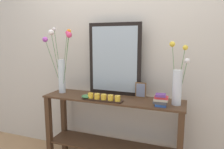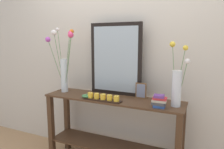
{
  "view_description": "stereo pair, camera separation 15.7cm",
  "coord_description": "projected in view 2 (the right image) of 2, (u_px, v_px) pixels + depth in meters",
  "views": [
    {
      "loc": [
        0.74,
        -2.0,
        1.43
      ],
      "look_at": [
        0.0,
        0.0,
        1.07
      ],
      "focal_mm": 33.28,
      "sensor_mm": 36.0,
      "label": 1
    },
    {
      "loc": [
        0.89,
        -1.95,
        1.43
      ],
      "look_at": [
        0.0,
        0.0,
        1.07
      ],
      "focal_mm": 33.28,
      "sensor_mm": 36.0,
      "label": 2
    }
  ],
  "objects": [
    {
      "name": "console_table",
      "position": [
        112.0,
        125.0,
        2.26
      ],
      "size": [
        1.51,
        0.38,
        0.82
      ],
      "color": "#472D1C",
      "rests_on": "ground"
    },
    {
      "name": "picture_frame_small",
      "position": [
        141.0,
        91.0,
        2.18
      ],
      "size": [
        0.12,
        0.01,
        0.17
      ],
      "color": "brown",
      "rests_on": "console_table"
    },
    {
      "name": "book_stack",
      "position": [
        159.0,
        101.0,
        1.89
      ],
      "size": [
        0.14,
        0.1,
        0.12
      ],
      "color": "#2D519E",
      "rests_on": "console_table"
    },
    {
      "name": "candle_tray",
      "position": [
        103.0,
        98.0,
        2.11
      ],
      "size": [
        0.39,
        0.09,
        0.07
      ],
      "color": "black",
      "rests_on": "console_table"
    },
    {
      "name": "vase_right",
      "position": [
        177.0,
        83.0,
        1.91
      ],
      "size": [
        0.2,
        0.17,
        0.6
      ],
      "color": "silver",
      "rests_on": "console_table"
    },
    {
      "name": "tall_vase_left",
      "position": [
        63.0,
        64.0,
        2.42
      ],
      "size": [
        0.33,
        0.29,
        0.75
      ],
      "color": "silver",
      "rests_on": "console_table"
    },
    {
      "name": "mirror_leaning",
      "position": [
        116.0,
        59.0,
        2.3
      ],
      "size": [
        0.6,
        0.03,
        0.8
      ],
      "color": "black",
      "rests_on": "console_table"
    },
    {
      "name": "wall_back",
      "position": [
        123.0,
        47.0,
        2.4
      ],
      "size": [
        6.4,
        0.08,
        2.7
      ],
      "primitive_type": "cube",
      "color": "beige",
      "rests_on": "ground"
    },
    {
      "name": "decorative_bowl",
      "position": [
        87.0,
        96.0,
        2.2
      ],
      "size": [
        0.11,
        0.11,
        0.04
      ],
      "color": "#38703D",
      "rests_on": "console_table"
    }
  ]
}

